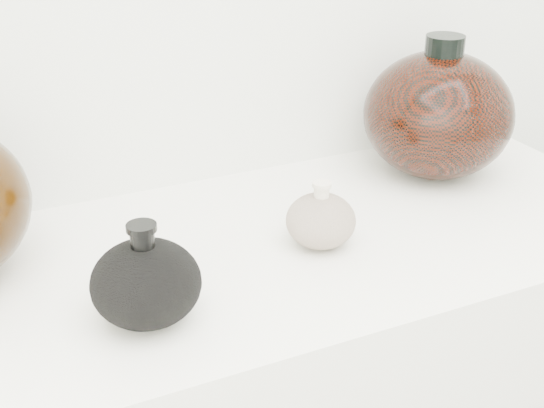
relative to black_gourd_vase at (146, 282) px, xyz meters
name	(u,v)px	position (x,y,z in m)	size (l,w,h in m)	color
black_gourd_vase	(146,282)	(0.00, 0.00, 0.00)	(0.13, 0.13, 0.13)	black
cream_gourd_vase	(321,220)	(0.28, 0.08, -0.01)	(0.11, 0.11, 0.10)	beige
right_round_pot	(438,114)	(0.57, 0.22, 0.05)	(0.26, 0.26, 0.24)	black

